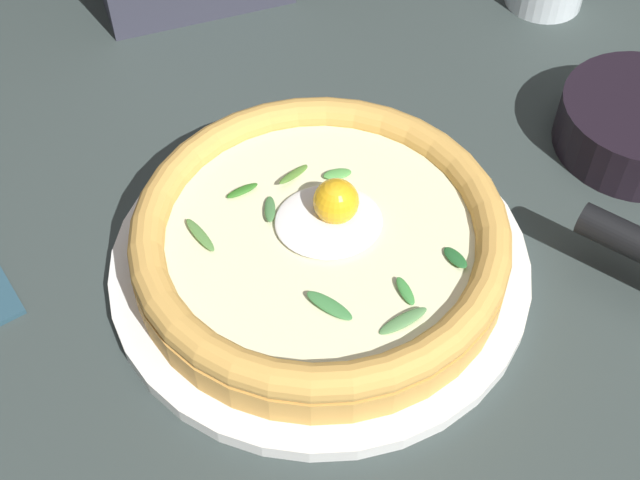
{
  "coord_description": "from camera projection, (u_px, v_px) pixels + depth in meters",
  "views": [
    {
      "loc": [
        0.01,
        0.4,
        0.48
      ],
      "look_at": [
        -0.05,
        0.04,
        0.03
      ],
      "focal_mm": 48.38,
      "sensor_mm": 36.0,
      "label": 1
    }
  ],
  "objects": [
    {
      "name": "pizza_plate",
      "position": [
        320.0,
        264.0,
        0.6
      ],
      "size": [
        0.29,
        0.29,
        0.01
      ],
      "primitive_type": "cylinder",
      "color": "white",
      "rests_on": "ground"
    },
    {
      "name": "side_bowl",
      "position": [
        640.0,
        125.0,
        0.66
      ],
      "size": [
        0.13,
        0.13,
        0.04
      ],
      "primitive_type": "cylinder",
      "color": "black",
      "rests_on": "ground"
    },
    {
      "name": "pizza",
      "position": [
        320.0,
        239.0,
        0.58
      ],
      "size": [
        0.25,
        0.25,
        0.06
      ],
      "color": "gold",
      "rests_on": "pizza_plate"
    },
    {
      "name": "ground_plane",
      "position": [
        249.0,
        250.0,
        0.63
      ],
      "size": [
        2.4,
        2.4,
        0.03
      ],
      "primitive_type": "cube",
      "color": "#333E3C",
      "rests_on": "ground"
    }
  ]
}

